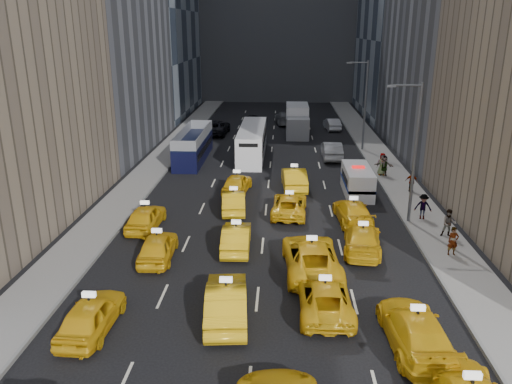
{
  "coord_description": "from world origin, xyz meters",
  "views": [
    {
      "loc": [
        1.03,
        -18.56,
        12.11
      ],
      "look_at": [
        -0.58,
        11.85,
        2.0
      ],
      "focal_mm": 35.0,
      "sensor_mm": 36.0,
      "label": 1
    }
  ],
  "objects_px": {
    "city_bus": "(252,142)",
    "pedestrian_0": "(453,241)",
    "box_truck": "(297,120)",
    "double_decker": "(193,145)",
    "nypd_van": "(357,181)"
  },
  "relations": [
    {
      "from": "city_bus",
      "to": "pedestrian_0",
      "type": "relative_size",
      "value": 7.1
    },
    {
      "from": "city_bus",
      "to": "box_truck",
      "type": "bearing_deg",
      "value": 72.24
    },
    {
      "from": "double_decker",
      "to": "nypd_van",
      "type": "bearing_deg",
      "value": -39.87
    },
    {
      "from": "nypd_van",
      "to": "pedestrian_0",
      "type": "bearing_deg",
      "value": -66.16
    },
    {
      "from": "city_bus",
      "to": "pedestrian_0",
      "type": "distance_m",
      "value": 25.22
    },
    {
      "from": "pedestrian_0",
      "to": "city_bus",
      "type": "bearing_deg",
      "value": 112.57
    },
    {
      "from": "double_decker",
      "to": "pedestrian_0",
      "type": "distance_m",
      "value": 27.09
    },
    {
      "from": "double_decker",
      "to": "box_truck",
      "type": "distance_m",
      "value": 15.9
    },
    {
      "from": "nypd_van",
      "to": "box_truck",
      "type": "height_order",
      "value": "box_truck"
    },
    {
      "from": "double_decker",
      "to": "box_truck",
      "type": "xyz_separation_m",
      "value": [
        10.15,
        12.24,
        0.25
      ]
    },
    {
      "from": "nypd_van",
      "to": "pedestrian_0",
      "type": "relative_size",
      "value": 3.23
    },
    {
      "from": "nypd_van",
      "to": "city_bus",
      "type": "bearing_deg",
      "value": 133.11
    },
    {
      "from": "nypd_van",
      "to": "double_decker",
      "type": "relative_size",
      "value": 0.52
    },
    {
      "from": "pedestrian_0",
      "to": "box_truck",
      "type": "bearing_deg",
      "value": 96.56
    },
    {
      "from": "box_truck",
      "to": "city_bus",
      "type": "bearing_deg",
      "value": -116.29
    }
  ]
}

